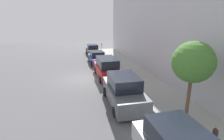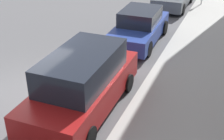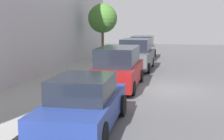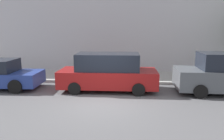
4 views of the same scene
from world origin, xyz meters
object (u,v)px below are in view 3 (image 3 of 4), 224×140
at_px(parked_minivan_nearest, 142,48).
at_px(parked_sedan_fourth, 84,104).
at_px(parked_suv_second, 136,55).
at_px(parked_minivan_third, 118,68).
at_px(street_tree, 103,18).
at_px(parking_meter_near, 123,47).

relative_size(parked_minivan_nearest, parked_sedan_fourth, 1.08).
xyz_separation_m(parked_suv_second, parked_sedan_fourth, (-0.00, 11.64, -0.21)).
height_order(parked_minivan_nearest, parked_sedan_fourth, parked_minivan_nearest).
xyz_separation_m(parked_minivan_third, street_tree, (2.75, -8.46, 2.38)).
distance_m(parked_minivan_nearest, parked_minivan_third, 11.95).
distance_m(parked_minivan_nearest, parking_meter_near, 1.70).
relative_size(parked_minivan_nearest, parking_meter_near, 3.49).
xyz_separation_m(parked_sedan_fourth, street_tree, (2.85, -14.31, 2.58)).
height_order(parked_sedan_fourth, parking_meter_near, parking_meter_near).
distance_m(parked_minivan_nearest, street_tree, 4.96).
height_order(parked_suv_second, parked_sedan_fourth, parked_suv_second).
xyz_separation_m(parking_meter_near, street_tree, (1.00, 2.94, 2.29)).
xyz_separation_m(parked_minivan_nearest, street_tree, (2.60, 3.49, 2.39)).
xyz_separation_m(parked_minivan_third, parked_sedan_fourth, (-0.10, 5.86, -0.20)).
height_order(parked_minivan_third, street_tree, street_tree).
xyz_separation_m(parked_suv_second, parked_minivan_third, (0.10, 5.78, -0.01)).
height_order(parking_meter_near, street_tree, street_tree).
bearing_deg(parked_minivan_third, parked_suv_second, -90.97).
bearing_deg(parked_minivan_nearest, parked_sedan_fourth, 90.79).
bearing_deg(parked_suv_second, street_tree, -43.24).
height_order(parked_minivan_third, parking_meter_near, parked_minivan_third).
height_order(parked_sedan_fourth, street_tree, street_tree).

